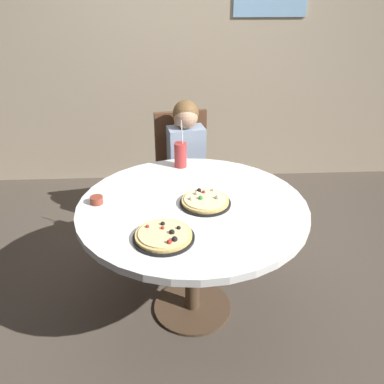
# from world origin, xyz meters

# --- Properties ---
(ground_plane) EXTENTS (8.00, 8.00, 0.00)m
(ground_plane) POSITION_xyz_m (0.00, 0.00, 0.00)
(ground_plane) COLOR #4C4238
(wall_with_window) EXTENTS (5.20, 0.14, 2.90)m
(wall_with_window) POSITION_xyz_m (0.00, 1.97, 1.45)
(wall_with_window) COLOR tan
(wall_with_window) RESTS_ON ground_plane
(dining_table) EXTENTS (1.26, 1.26, 0.75)m
(dining_table) POSITION_xyz_m (0.00, 0.00, 0.66)
(dining_table) COLOR white
(dining_table) RESTS_ON ground_plane
(chair_wooden) EXTENTS (0.47, 0.47, 0.95)m
(chair_wooden) POSITION_xyz_m (-0.02, 0.96, 0.53)
(chair_wooden) COLOR brown
(chair_wooden) RESTS_ON ground_plane
(diner_child) EXTENTS (0.32, 0.43, 1.08)m
(diner_child) POSITION_xyz_m (0.01, 0.78, 0.48)
(diner_child) COLOR #3F4766
(diner_child) RESTS_ON ground_plane
(pizza_veggie) EXTENTS (0.28, 0.28, 0.05)m
(pizza_veggie) POSITION_xyz_m (0.07, 0.00, 0.77)
(pizza_veggie) COLOR black
(pizza_veggie) RESTS_ON dining_table
(pizza_cheese) EXTENTS (0.30, 0.30, 0.05)m
(pizza_cheese) POSITION_xyz_m (-0.15, -0.32, 0.77)
(pizza_cheese) COLOR black
(pizza_cheese) RESTS_ON dining_table
(soda_cup) EXTENTS (0.08, 0.08, 0.31)m
(soda_cup) POSITION_xyz_m (-0.05, 0.50, 0.83)
(soda_cup) COLOR #B73333
(soda_cup) RESTS_ON dining_table
(sauce_bowl) EXTENTS (0.07, 0.07, 0.04)m
(sauce_bowl) POSITION_xyz_m (-0.52, 0.04, 0.77)
(sauce_bowl) COLOR brown
(sauce_bowl) RESTS_ON dining_table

